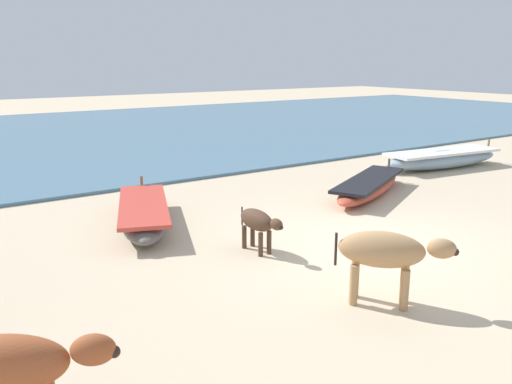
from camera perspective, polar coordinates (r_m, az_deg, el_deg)
ground at (r=8.91m, az=12.24°, el=-6.03°), size 80.00×80.00×0.00m
sea_water at (r=22.83m, az=-18.21°, el=6.05°), size 60.00×20.00×0.08m
fishing_boat_0 at (r=12.26m, az=12.35°, el=0.66°), size 3.54×2.32×0.60m
fishing_boat_5 at (r=10.00m, az=-12.29°, el=-2.31°), size 2.01×3.40×0.64m
fishing_boat_6 at (r=15.97m, az=19.82°, el=3.49°), size 4.20×1.56×0.71m
cow_adult_tan at (r=6.75m, az=14.09°, el=-6.50°), size 1.19×1.28×0.97m
calf_far_dark at (r=8.37m, az=0.21°, el=-3.33°), size 0.34×1.09×0.71m
cow_second_adult_rust at (r=4.68m, az=-25.91°, el=-17.15°), size 1.45×0.96×1.00m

